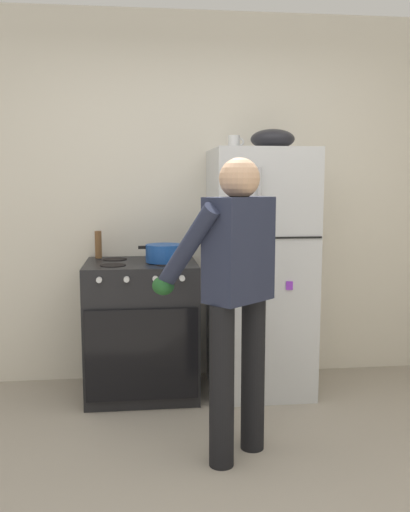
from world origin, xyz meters
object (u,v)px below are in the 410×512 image
object	(u,v)px
coffee_mug	(234,142)
stove_range	(142,329)
person_cook	(234,283)
pepper_mill	(98,245)
mixing_bowl	(273,139)
red_pot	(164,253)
refrigerator	(259,271)

from	to	relation	value
coffee_mug	stove_range	bearing A→B (deg)	-174.73
person_cook	pepper_mill	xyz separation A→B (m)	(-0.78, 1.17, 0.08)
stove_range	mixing_bowl	world-z (taller)	mixing_bowl
red_pot	mixing_bowl	xyz separation A→B (m)	(0.75, 0.05, 0.77)
mixing_bowl	coffee_mug	bearing A→B (deg)	169.01
red_pot	pepper_mill	xyz separation A→B (m)	(-0.46, 0.25, 0.04)
red_pot	pepper_mill	world-z (taller)	pepper_mill
pepper_mill	refrigerator	bearing A→B (deg)	-10.04
person_cook	coffee_mug	distance (m)	1.31
person_cook	coffee_mug	size ratio (longest dim) A/B	14.28
refrigerator	mixing_bowl	size ratio (longest dim) A/B	5.62
red_pot	coffee_mug	xyz separation A→B (m)	(0.49, 0.10, 0.75)
refrigerator	stove_range	distance (m)	0.92
stove_range	pepper_mill	bearing A→B (deg)	144.96
stove_range	person_cook	size ratio (longest dim) A/B	0.59
red_pot	pepper_mill	bearing A→B (deg)	151.48
stove_range	coffee_mug	xyz separation A→B (m)	(0.65, 0.06, 1.29)
pepper_mill	person_cook	bearing A→B (deg)	-56.19
pepper_mill	mixing_bowl	bearing A→B (deg)	-9.37
red_pot	refrigerator	bearing A→B (deg)	4.23
refrigerator	person_cook	distance (m)	1.04
stove_range	mixing_bowl	bearing A→B (deg)	0.65
coffee_mug	pepper_mill	world-z (taller)	coffee_mug
person_cook	coffee_mug	xyz separation A→B (m)	(0.17, 1.02, 0.80)
person_cook	mixing_bowl	bearing A→B (deg)	66.17
person_cook	red_pot	world-z (taller)	person_cook
stove_range	red_pot	xyz separation A→B (m)	(0.16, -0.04, 0.53)
coffee_mug	person_cook	bearing A→B (deg)	-99.51
person_cook	mixing_bowl	distance (m)	1.34
person_cook	pepper_mill	world-z (taller)	person_cook
refrigerator	person_cook	size ratio (longest dim) A/B	1.06
person_cook	mixing_bowl	world-z (taller)	mixing_bowl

